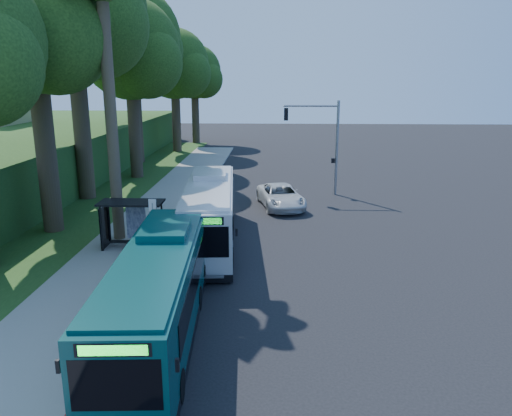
{
  "coord_description": "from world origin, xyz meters",
  "views": [
    {
      "loc": [
        0.28,
        -27.09,
        8.6
      ],
      "look_at": [
        -0.85,
        1.0,
        1.23
      ],
      "focal_mm": 35.0,
      "sensor_mm": 36.0,
      "label": 1
    }
  ],
  "objects_px": {
    "bus_shelter": "(128,215)",
    "teal_bus": "(159,290)",
    "white_bus": "(210,211)",
    "pickup": "(281,196)"
  },
  "relations": [
    {
      "from": "pickup",
      "to": "white_bus",
      "type": "bearing_deg",
      "value": -129.56
    },
    {
      "from": "white_bus",
      "to": "pickup",
      "type": "bearing_deg",
      "value": 58.03
    },
    {
      "from": "teal_bus",
      "to": "bus_shelter",
      "type": "bearing_deg",
      "value": 109.03
    },
    {
      "from": "white_bus",
      "to": "pickup",
      "type": "height_order",
      "value": "white_bus"
    },
    {
      "from": "bus_shelter",
      "to": "teal_bus",
      "type": "xyz_separation_m",
      "value": [
        3.63,
        -8.79,
        -0.16
      ]
    },
    {
      "from": "teal_bus",
      "to": "pickup",
      "type": "relative_size",
      "value": 2.06
    },
    {
      "from": "bus_shelter",
      "to": "white_bus",
      "type": "height_order",
      "value": "white_bus"
    },
    {
      "from": "white_bus",
      "to": "teal_bus",
      "type": "bearing_deg",
      "value": -97.03
    },
    {
      "from": "white_bus",
      "to": "teal_bus",
      "type": "relative_size",
      "value": 1.04
    },
    {
      "from": "pickup",
      "to": "bus_shelter",
      "type": "bearing_deg",
      "value": -144.1
    }
  ]
}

